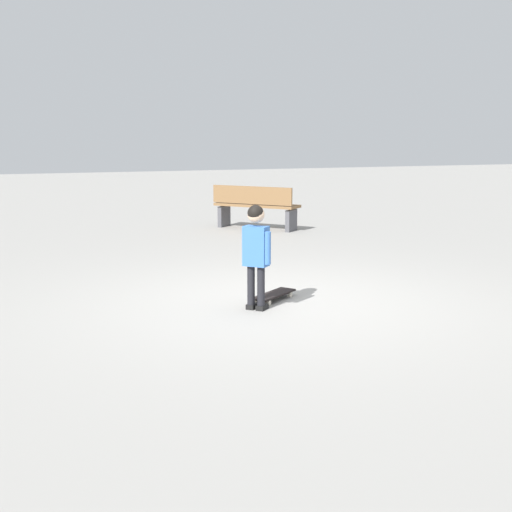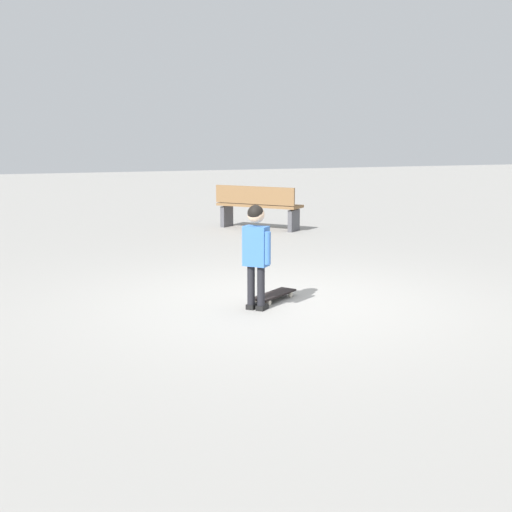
{
  "view_description": "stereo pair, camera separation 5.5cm",
  "coord_description": "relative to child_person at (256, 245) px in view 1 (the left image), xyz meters",
  "views": [
    {
      "loc": [
        6.49,
        -2.77,
        1.76
      ],
      "look_at": [
        0.21,
        -0.38,
        0.55
      ],
      "focal_mm": 48.29,
      "sensor_mm": 36.0,
      "label": 1
    },
    {
      "loc": [
        6.51,
        -2.71,
        1.76
      ],
      "look_at": [
        0.21,
        -0.38,
        0.55
      ],
      "focal_mm": 48.29,
      "sensor_mm": 36.0,
      "label": 2
    }
  ],
  "objects": [
    {
      "name": "ground_plane",
      "position": [
        -0.21,
        0.38,
        -0.66
      ],
      "size": [
        50.0,
        50.0,
        0.0
      ],
      "primitive_type": "plane",
      "color": "gray"
    },
    {
      "name": "skateboard",
      "position": [
        -0.3,
        0.31,
        -0.6
      ],
      "size": [
        0.53,
        0.62,
        0.07
      ],
      "color": "black",
      "rests_on": "ground"
    },
    {
      "name": "child_person",
      "position": [
        0.0,
        0.0,
        0.0
      ],
      "size": [
        0.39,
        0.28,
        1.06
      ],
      "color": "black",
      "rests_on": "ground"
    },
    {
      "name": "street_bench",
      "position": [
        -5.5,
        2.08,
        -0.23
      ],
      "size": [
        1.49,
        1.39,
        0.8
      ],
      "color": "brown",
      "rests_on": "ground"
    }
  ]
}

